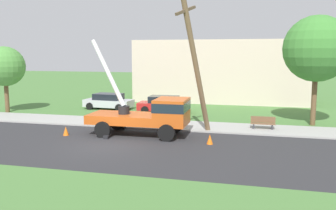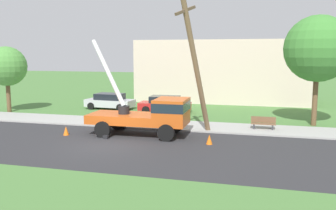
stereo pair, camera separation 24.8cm
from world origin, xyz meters
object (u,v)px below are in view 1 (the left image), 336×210
at_px(traffic_cone_behind, 66,131).
at_px(roadside_tree_near, 5,67).
at_px(parked_sedan_silver, 109,101).
at_px(parked_sedan_red, 164,104).
at_px(leaning_utility_pole, 196,64).
at_px(park_bench, 263,123).
at_px(utility_truck, 151,113).
at_px(roadside_tree_far, 317,49).
at_px(traffic_cone_ahead, 210,139).

height_order(traffic_cone_behind, roadside_tree_near, roadside_tree_near).
xyz_separation_m(parked_sedan_silver, parked_sedan_red, (5.41, -0.69, 0.00)).
xyz_separation_m(leaning_utility_pole, roadside_tree_near, (-17.27, 4.79, -0.49)).
distance_m(traffic_cone_behind, park_bench, 12.79).
height_order(utility_truck, leaning_utility_pole, leaning_utility_pole).
bearing_deg(roadside_tree_far, roadside_tree_near, -179.30).
bearing_deg(park_bench, traffic_cone_ahead, -122.86).
bearing_deg(roadside_tree_far, traffic_cone_behind, -155.22).
relative_size(utility_truck, traffic_cone_behind, 12.13).
relative_size(utility_truck, traffic_cone_ahead, 12.13).
distance_m(utility_truck, roadside_tree_far, 12.43).
bearing_deg(parked_sedan_red, roadside_tree_near, -166.86).
bearing_deg(roadside_tree_near, utility_truck, -20.78).
relative_size(utility_truck, roadside_tree_far, 0.88).
height_order(parked_sedan_silver, roadside_tree_near, roadside_tree_near).
height_order(leaning_utility_pole, parked_sedan_red, leaning_utility_pole).
bearing_deg(roadside_tree_near, roadside_tree_far, 0.70).
distance_m(traffic_cone_ahead, parked_sedan_red, 11.23).
distance_m(utility_truck, park_bench, 7.58).
relative_size(traffic_cone_ahead, parked_sedan_red, 0.12).
bearing_deg(leaning_utility_pole, traffic_cone_behind, -165.44).
distance_m(parked_sedan_silver, roadside_tree_far, 18.03).
xyz_separation_m(parked_sedan_red, roadside_tree_near, (-13.22, -3.09, 3.23)).
height_order(traffic_cone_ahead, traffic_cone_behind, same).
xyz_separation_m(leaning_utility_pole, traffic_cone_ahead, (1.20, -2.05, -4.15)).
bearing_deg(parked_sedan_silver, roadside_tree_far, -11.49).
height_order(traffic_cone_behind, park_bench, park_bench).
relative_size(utility_truck, parked_sedan_red, 1.51).
xyz_separation_m(parked_sedan_silver, roadside_tree_near, (-7.81, -3.77, 3.23)).
bearing_deg(traffic_cone_ahead, traffic_cone_behind, 179.87).
xyz_separation_m(traffic_cone_ahead, parked_sedan_silver, (-10.66, 10.61, 0.43)).
relative_size(traffic_cone_ahead, traffic_cone_behind, 1.00).
bearing_deg(roadside_tree_far, parked_sedan_red, 166.58).
bearing_deg(utility_truck, roadside_tree_far, 29.87).
distance_m(leaning_utility_pole, traffic_cone_ahead, 4.78).
distance_m(traffic_cone_behind, roadside_tree_near, 12.23).
bearing_deg(traffic_cone_behind, parked_sedan_red, 69.27).
xyz_separation_m(leaning_utility_pole, traffic_cone_behind, (-7.80, -2.03, -4.15)).
bearing_deg(park_bench, parked_sedan_silver, 156.06).
distance_m(traffic_cone_ahead, roadside_tree_near, 20.03).
xyz_separation_m(utility_truck, parked_sedan_red, (-1.45, 8.65, -0.70)).
bearing_deg(park_bench, leaning_utility_pole, -148.74).
bearing_deg(utility_truck, traffic_cone_behind, -166.49).
distance_m(utility_truck, roadside_tree_near, 15.89).
relative_size(parked_sedan_red, roadside_tree_far, 0.58).
height_order(parked_sedan_red, park_bench, parked_sedan_red).
distance_m(parked_sedan_red, roadside_tree_far, 12.87).
distance_m(utility_truck, traffic_cone_ahead, 4.17).
bearing_deg(utility_truck, roadside_tree_near, 159.22).
xyz_separation_m(utility_truck, roadside_tree_far, (10.22, 5.87, 3.97)).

